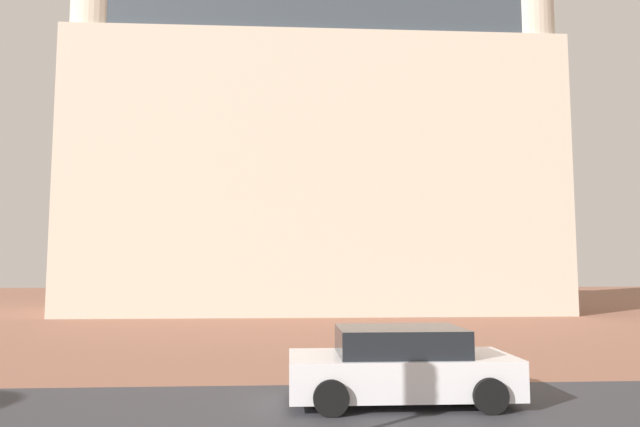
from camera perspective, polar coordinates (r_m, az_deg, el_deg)
name	(u,v)px	position (r m, az deg, el deg)	size (l,w,h in m)	color
ground_plane	(339,394)	(12.22, 1.97, -17.80)	(120.00, 120.00, 0.00)	#93604C
street_asphalt_strip	(351,423)	(10.12, 3.17, -20.41)	(120.00, 6.13, 0.00)	#38383D
landmark_building	(327,137)	(35.01, 0.69, 7.77)	(27.70, 10.25, 36.87)	beige
car_white	(400,366)	(11.44, 8.15, -15.07)	(4.32, 2.11, 1.44)	silver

